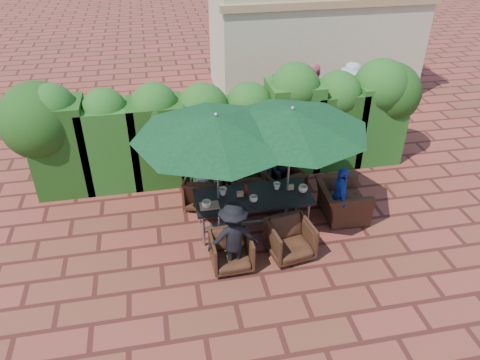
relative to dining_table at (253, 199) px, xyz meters
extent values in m
plane|color=maroon|center=(-0.12, -0.16, -0.67)|extent=(80.00, 80.00, 0.00)
cube|color=black|center=(0.00, 0.00, 0.05)|extent=(2.16, 0.90, 0.05)
cube|color=gray|center=(0.00, 0.00, -0.55)|extent=(1.96, 0.05, 0.05)
cylinder|color=gray|center=(-0.98, -0.35, -0.32)|extent=(0.05, 0.05, 0.70)
cylinder|color=gray|center=(-0.98, 0.35, -0.32)|extent=(0.05, 0.05, 0.70)
cylinder|color=gray|center=(0.98, -0.35, -0.32)|extent=(0.05, 0.05, 0.70)
cylinder|color=gray|center=(0.98, 0.35, -0.32)|extent=(0.05, 0.05, 0.70)
cylinder|color=gray|center=(-0.64, 0.06, -0.66)|extent=(0.44, 0.44, 0.03)
cylinder|color=gray|center=(-0.64, 0.06, 0.53)|extent=(0.04, 0.04, 2.40)
cone|color=black|center=(-0.64, 0.06, 1.55)|extent=(2.92, 2.92, 0.38)
sphere|color=gray|center=(-0.64, 0.06, 1.75)|extent=(0.08, 0.08, 0.08)
cylinder|color=gray|center=(0.68, 0.06, -0.66)|extent=(0.44, 0.44, 0.03)
cylinder|color=gray|center=(0.68, 0.06, 0.53)|extent=(0.04, 0.04, 2.40)
cone|color=black|center=(0.68, 0.06, 1.55)|extent=(2.75, 2.75, 0.38)
sphere|color=gray|center=(0.68, 0.06, 1.75)|extent=(0.08, 0.08, 0.08)
imported|color=black|center=(-0.79, 0.95, -0.28)|extent=(0.95, 0.92, 0.78)
imported|color=black|center=(0.09, 1.00, -0.31)|extent=(0.75, 0.71, 0.73)
imported|color=black|center=(0.81, 0.84, -0.28)|extent=(0.97, 0.95, 0.78)
imported|color=black|center=(-0.58, -0.96, -0.32)|extent=(0.70, 0.66, 0.71)
imported|color=black|center=(0.49, -0.88, -0.30)|extent=(0.83, 0.79, 0.75)
imported|color=black|center=(1.83, 0.09, -0.22)|extent=(0.72, 1.07, 0.91)
imported|color=white|center=(-0.81, 1.00, -0.05)|extent=(0.70, 0.54, 1.24)
imported|color=#1F3CAA|center=(-0.03, 1.05, -0.02)|extent=(0.49, 0.40, 1.32)
imported|color=black|center=(0.86, 1.03, -0.01)|extent=(0.70, 0.51, 1.32)
imported|color=black|center=(-0.55, -1.02, 0.00)|extent=(0.86, 0.40, 1.35)
imported|color=#1F3CAA|center=(1.70, -0.09, -0.08)|extent=(0.46, 0.74, 1.19)
imported|color=#E5516E|center=(-0.49, 1.14, -0.29)|extent=(0.35, 0.32, 0.78)
imported|color=#764BA2|center=(0.51, 1.13, -0.28)|extent=(0.31, 0.27, 0.79)
imported|color=green|center=(1.49, 3.90, 0.14)|extent=(1.54, 0.59, 1.63)
imported|color=#E5516E|center=(2.47, 4.11, 0.19)|extent=(0.95, 0.77, 1.72)
imported|color=#9D9FA5|center=(3.53, 3.99, 0.20)|extent=(1.17, 1.12, 1.74)
imported|color=beige|center=(-0.89, -0.20, 0.14)|extent=(0.17, 0.17, 0.14)
imported|color=beige|center=(-0.54, 0.15, 0.15)|extent=(0.15, 0.15, 0.14)
imported|color=beige|center=(-0.03, -0.18, 0.14)|extent=(0.15, 0.15, 0.12)
imported|color=beige|center=(0.50, 0.14, 0.14)|extent=(0.14, 0.14, 0.13)
imported|color=beige|center=(0.95, -0.06, 0.14)|extent=(0.17, 0.17, 0.13)
cylinder|color=#B20C0A|center=(-0.11, 0.08, 0.16)|extent=(0.04, 0.04, 0.17)
cylinder|color=#4C230C|center=(-0.11, 0.12, 0.16)|extent=(0.04, 0.04, 0.17)
cube|color=#A47A4F|center=(-0.84, -0.17, 0.09)|extent=(0.35, 0.25, 0.02)
cube|color=tan|center=(-0.24, 0.03, 0.13)|extent=(0.12, 0.06, 0.10)
cube|color=tan|center=(0.74, 0.08, 0.13)|extent=(0.12, 0.06, 0.10)
cube|color=black|center=(-3.62, 2.14, 0.33)|extent=(1.15, 0.95, 2.01)
sphere|color=black|center=(-3.62, 2.14, 1.23)|extent=(0.95, 0.95, 0.95)
cube|color=black|center=(-2.62, 2.14, 0.26)|extent=(1.15, 0.95, 1.86)
sphere|color=black|center=(-2.62, 2.14, 1.09)|extent=(0.91, 0.91, 0.91)
cube|color=black|center=(-1.62, 2.14, 0.26)|extent=(1.15, 0.95, 1.87)
sphere|color=black|center=(-1.62, 2.14, 1.09)|extent=(0.98, 0.98, 0.98)
cube|color=black|center=(-0.62, 2.14, 0.18)|extent=(1.15, 0.95, 1.71)
sphere|color=black|center=(-0.62, 2.14, 0.94)|extent=(1.11, 1.11, 1.11)
cube|color=black|center=(0.38, 2.14, 0.18)|extent=(1.15, 0.95, 1.70)
sphere|color=black|center=(0.38, 2.14, 0.92)|extent=(1.03, 1.03, 1.03)
cube|color=black|center=(1.38, 2.14, 0.35)|extent=(1.15, 0.95, 2.05)
sphere|color=black|center=(1.38, 2.14, 1.27)|extent=(1.07, 1.07, 1.07)
cube|color=black|center=(2.38, 2.14, 0.23)|extent=(1.15, 0.95, 1.80)
sphere|color=black|center=(2.38, 2.14, 1.03)|extent=(1.05, 1.05, 1.05)
cube|color=black|center=(3.38, 2.14, 0.29)|extent=(1.15, 0.95, 1.92)
sphere|color=black|center=(3.38, 2.14, 1.15)|extent=(1.22, 1.22, 1.22)
sphere|color=black|center=(-3.92, 2.24, 0.93)|extent=(1.60, 1.60, 1.60)
sphere|color=black|center=(3.68, 2.24, 0.93)|extent=(1.40, 1.40, 1.40)
cube|color=#C5BA92|center=(3.38, 6.84, 0.93)|extent=(6.00, 3.00, 3.20)
cube|color=tan|center=(3.38, 5.39, 2.23)|extent=(6.20, 0.25, 0.20)
camera|label=1|loc=(-1.61, -6.96, 5.00)|focal=35.00mm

